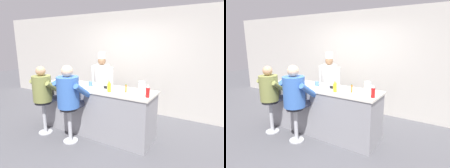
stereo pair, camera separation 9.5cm
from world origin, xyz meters
The scene contains 14 objects.
ground_plane centered at (0.00, 0.00, 0.00)m, with size 20.00×20.00×0.00m, color #4C4C51.
wall_back centered at (0.00, 2.00, 1.35)m, with size 10.00×0.06×2.70m.
diner_counter centered at (0.00, 0.35, 0.50)m, with size 2.54×0.69×0.99m.
ketchup_bottle_red centered at (1.20, 0.20, 1.09)m, with size 0.07×0.07×0.22m.
mustard_bottle_yellow centered at (0.46, 0.16, 1.09)m, with size 0.07×0.07×0.22m.
hot_sauce_bottle_orange centered at (0.74, 0.30, 1.06)m, with size 0.03×0.03×0.15m.
water_pitcher_clear centered at (1.03, 0.34, 1.11)m, with size 0.14×0.12×0.23m.
breakfast_plate centered at (-0.32, 0.16, 1.00)m, with size 0.25×0.25×0.05m.
cereal_bowl centered at (-0.88, 0.10, 1.02)m, with size 0.17×0.17×0.05m.
coffee_mug_blue centered at (-0.13, 0.38, 1.04)m, with size 0.13×0.08×0.09m.
napkin_dispenser_chrome centered at (0.35, 0.24, 1.06)m, with size 0.12×0.07×0.13m.
diner_seated_olive centered at (-0.89, -0.21, 0.92)m, with size 0.57×0.56×1.43m.
diner_seated_blue centered at (-0.18, -0.21, 0.95)m, with size 0.62×0.61×1.49m.
cook_in_whites_near centered at (-0.38, 1.21, 0.90)m, with size 0.64×0.41×1.64m.
Camera 1 is at (2.19, -2.71, 1.91)m, focal length 30.00 mm.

